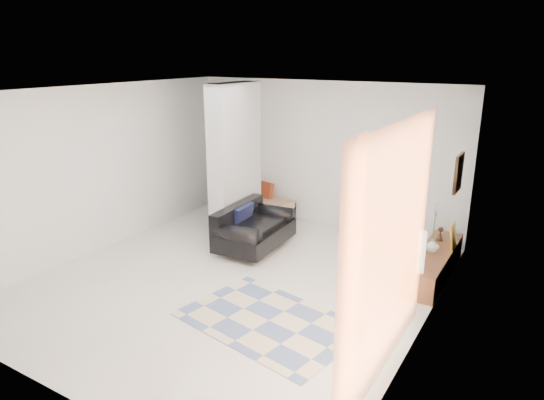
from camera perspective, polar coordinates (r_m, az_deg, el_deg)
The scene contains 17 objects.
floor at distance 7.43m, azimuth -4.29°, elevation -9.39°, with size 6.00×6.00×0.00m, color beige.
ceiling at distance 6.68m, azimuth -4.83°, elevation 12.68°, with size 6.00×6.00×0.00m, color white.
wall_back at distance 9.46m, azimuth 6.05°, elevation 5.32°, with size 6.00×6.00×0.00m, color silver.
wall_front at distance 4.95m, azimuth -25.21°, elevation -7.23°, with size 6.00×6.00×0.00m, color silver.
wall_left at distance 8.77m, azimuth -19.41°, elevation 3.52°, with size 6.00×6.00×0.00m, color silver.
wall_right at distance 5.85m, azimuth 18.06°, elevation -2.79°, with size 6.00×6.00×0.00m, color silver.
partition_column at distance 8.81m, azimuth -4.38°, elevation 4.50°, with size 0.35×1.20×2.80m, color #B7BBBF.
hallway_door at distance 10.54m, azimuth -4.53°, elevation 4.45°, with size 0.85×0.06×2.04m, color beige.
curtain at distance 4.80m, azimuth 13.95°, elevation -6.13°, with size 2.55×2.55×0.00m, color #D26F37.
wall_art at distance 7.39m, azimuth 21.10°, elevation 2.98°, with size 0.04×0.45×0.55m, color black.
media_console at distance 7.88m, azimuth 18.56°, elevation -7.06°, with size 0.45×1.98×0.80m.
loveseat at distance 8.45m, azimuth -2.38°, elevation -3.38°, with size 0.98×1.58×0.76m.
daybed at distance 10.06m, azimuth -2.38°, elevation 0.32°, with size 1.84×1.00×0.77m.
area_rug at distance 6.38m, azimuth -0.36°, elevation -14.02°, with size 2.19×1.46×0.01m, color beige.
cylinder_lamp at distance 6.91m, azimuth 17.16°, elevation -5.88°, with size 0.11×0.11×0.60m, color silver.
bronze_figurine at distance 8.22m, azimuth 19.19°, elevation -3.80°, with size 0.11×0.11×0.22m, color #2E2214, non-canonical shape.
vase at distance 7.73m, azimuth 18.33°, elevation -5.07°, with size 0.20×0.20×0.21m, color silver.
Camera 1 is at (3.88, -5.42, 3.29)m, focal length 32.00 mm.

